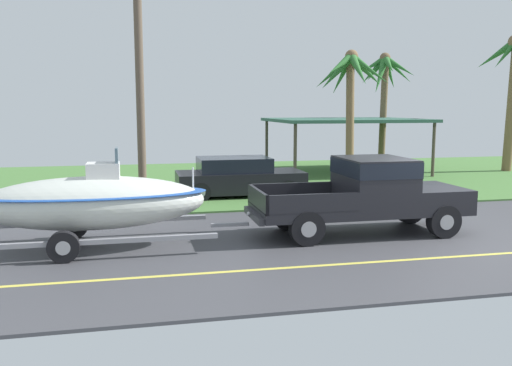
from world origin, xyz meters
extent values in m
cube|color=#424247|center=(0.00, 0.00, -0.03)|extent=(36.00, 8.00, 0.06)
cube|color=#477538|center=(0.00, 11.00, 0.00)|extent=(36.00, 14.00, 0.11)
cube|color=#DBCC4C|center=(0.00, -1.80, 0.00)|extent=(34.20, 0.12, 0.01)
cube|color=black|center=(-1.71, 0.63, 0.63)|extent=(5.22, 1.91, 0.22)
cube|color=black|center=(0.17, 0.63, 0.93)|extent=(1.46, 1.91, 0.38)
cube|color=black|center=(-1.34, 0.63, 1.31)|extent=(1.57, 1.91, 1.14)
cube|color=black|center=(-1.34, 0.63, 1.65)|extent=(1.59, 1.93, 0.38)
cube|color=black|center=(-3.22, 0.63, 0.76)|extent=(2.19, 1.91, 0.04)
cube|color=black|center=(-3.22, 1.54, 0.96)|extent=(2.19, 0.08, 0.45)
cube|color=black|center=(-3.22, -0.29, 0.96)|extent=(2.19, 0.08, 0.45)
cube|color=black|center=(-4.28, 0.63, 0.96)|extent=(0.08, 1.91, 0.45)
cube|color=#333338|center=(-4.38, 0.63, 0.57)|extent=(0.12, 1.72, 0.16)
sphere|color=#B2B2B7|center=(-4.50, 0.63, 0.62)|extent=(0.10, 0.10, 0.10)
cylinder|color=black|center=(0.10, 1.47, 0.40)|extent=(0.80, 0.28, 0.80)
cylinder|color=#9E9EA3|center=(0.10, 1.47, 0.40)|extent=(0.36, 0.29, 0.36)
cylinder|color=black|center=(0.10, -0.22, 0.40)|extent=(0.80, 0.28, 0.80)
cylinder|color=#9E9EA3|center=(0.10, -0.22, 0.40)|extent=(0.36, 0.29, 0.36)
cylinder|color=black|center=(-3.33, 1.47, 0.40)|extent=(0.80, 0.28, 0.80)
cylinder|color=#9E9EA3|center=(-3.33, 1.47, 0.40)|extent=(0.36, 0.29, 0.36)
cylinder|color=black|center=(-3.33, -0.22, 0.40)|extent=(0.80, 0.28, 0.80)
cylinder|color=#9E9EA3|center=(-3.33, -0.22, 0.40)|extent=(0.36, 0.29, 0.36)
cube|color=gray|center=(-4.95, 0.63, 0.38)|extent=(0.90, 0.10, 0.08)
cube|color=gray|center=(-8.01, 1.64, 0.38)|extent=(5.23, 0.12, 0.10)
cube|color=gray|center=(-8.01, -0.39, 0.38)|extent=(5.23, 0.12, 0.10)
cylinder|color=black|center=(-8.54, 1.70, 0.32)|extent=(0.64, 0.22, 0.64)
cylinder|color=#9E9EA3|center=(-8.54, 1.70, 0.32)|extent=(0.29, 0.23, 0.29)
cylinder|color=black|center=(-8.54, -0.45, 0.32)|extent=(0.64, 0.22, 0.64)
cylinder|color=#9E9EA3|center=(-8.54, -0.45, 0.32)|extent=(0.29, 0.23, 0.29)
ellipsoid|color=silver|center=(-8.01, 0.63, 1.02)|extent=(4.93, 1.85, 1.17)
ellipsoid|color=#1E4CA5|center=(-8.01, 0.63, 1.22)|extent=(5.02, 1.89, 0.12)
cube|color=silver|center=(-7.77, 0.63, 1.57)|extent=(0.70, 0.60, 0.65)
cube|color=slate|center=(-7.47, 0.63, 2.05)|extent=(0.06, 0.56, 0.36)
cylinder|color=silver|center=(-5.80, 0.63, 1.50)|extent=(0.04, 0.04, 0.50)
cube|color=black|center=(-3.51, 6.79, 0.53)|extent=(4.38, 1.88, 0.70)
cube|color=black|center=(-3.73, 6.79, 1.13)|extent=(2.45, 1.73, 0.50)
cylinder|color=black|center=(-2.03, 7.64, 0.33)|extent=(0.66, 0.22, 0.66)
cylinder|color=#9E9EA3|center=(-2.03, 7.64, 0.33)|extent=(0.30, 0.23, 0.30)
cylinder|color=black|center=(-2.03, 5.93, 0.33)|extent=(0.66, 0.22, 0.66)
cylinder|color=#9E9EA3|center=(-2.03, 5.93, 0.33)|extent=(0.30, 0.23, 0.30)
cylinder|color=black|center=(-5.00, 7.64, 0.33)|extent=(0.66, 0.22, 0.66)
cylinder|color=#9E9EA3|center=(-5.00, 7.64, 0.33)|extent=(0.30, 0.23, 0.30)
cylinder|color=black|center=(-5.00, 5.93, 0.33)|extent=(0.66, 0.22, 0.66)
cylinder|color=#9E9EA3|center=(-5.00, 5.93, 0.33)|extent=(0.30, 0.23, 0.30)
cylinder|color=#4C4238|center=(5.76, 14.92, 1.21)|extent=(0.14, 0.14, 2.42)
cylinder|color=#4C4238|center=(5.76, 9.94, 1.21)|extent=(0.14, 0.14, 2.42)
cylinder|color=#4C4238|center=(-0.58, 14.92, 1.21)|extent=(0.14, 0.14, 2.42)
cylinder|color=#4C4238|center=(-0.58, 9.94, 1.21)|extent=(0.14, 0.14, 2.42)
cube|color=#2D5647|center=(2.59, 12.43, 2.49)|extent=(6.84, 5.49, 0.14)
cylinder|color=brown|center=(5.46, 14.38, 2.78)|extent=(0.34, 0.52, 5.57)
cone|color=#2D6B2D|center=(6.16, 14.31, 4.95)|extent=(1.62, 0.46, 1.43)
cone|color=#2D6B2D|center=(5.94, 14.79, 4.82)|extent=(1.42, 1.28, 1.71)
cone|color=#2D6B2D|center=(5.42, 15.34, 5.05)|extent=(0.50, 2.12, 1.40)
cone|color=#2D6B2D|center=(5.00, 14.70, 4.94)|extent=(1.38, 1.12, 1.50)
cone|color=#2D6B2D|center=(4.82, 14.50, 5.18)|extent=(1.48, 0.56, 1.02)
cone|color=#2D6B2D|center=(5.01, 13.91, 4.67)|extent=(1.45, 1.49, 2.02)
cone|color=#2D6B2D|center=(5.37, 13.74, 5.18)|extent=(0.61, 1.54, 1.12)
cone|color=#2D6B2D|center=(6.02, 13.91, 5.10)|extent=(1.49, 1.32, 1.20)
sphere|color=brown|center=(5.46, 14.38, 5.56)|extent=(0.55, 0.55, 0.55)
cylinder|color=brown|center=(10.40, 11.03, 3.06)|extent=(0.44, 0.64, 6.13)
cone|color=#2D6B2D|center=(9.87, 11.67, 5.56)|extent=(1.53, 1.73, 1.47)
cone|color=#2D6B2D|center=(9.88, 11.02, 5.51)|extent=(1.29, 0.36, 1.41)
cylinder|color=brown|center=(0.95, 7.82, 2.49)|extent=(0.31, 0.51, 4.99)
cone|color=#2D6B2D|center=(1.60, 7.94, 4.47)|extent=(1.60, 0.67, 1.33)
cone|color=#2D6B2D|center=(1.39, 8.36, 4.62)|extent=(1.25, 1.42, 1.02)
cone|color=#2D6B2D|center=(0.87, 8.58, 4.30)|extent=(0.46, 1.75, 1.58)
cone|color=#2D6B2D|center=(0.39, 8.20, 4.42)|extent=(1.45, 1.14, 1.37)
cone|color=#2D6B2D|center=(0.39, 7.88, 4.38)|extent=(1.42, 0.52, 1.46)
cone|color=#2D6B2D|center=(0.37, 7.43, 4.65)|extent=(1.48, 1.15, 0.99)
cone|color=#2D6B2D|center=(0.85, 6.91, 4.44)|extent=(0.57, 2.03, 1.40)
cone|color=#2D6B2D|center=(1.50, 7.37, 4.47)|extent=(1.42, 1.23, 1.27)
sphere|color=brown|center=(0.95, 7.82, 4.98)|extent=(0.49, 0.49, 0.49)
cylinder|color=brown|center=(-6.87, 4.68, 3.78)|extent=(0.24, 0.24, 7.57)
camera|label=1|loc=(-7.08, -11.72, 3.12)|focal=38.28mm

